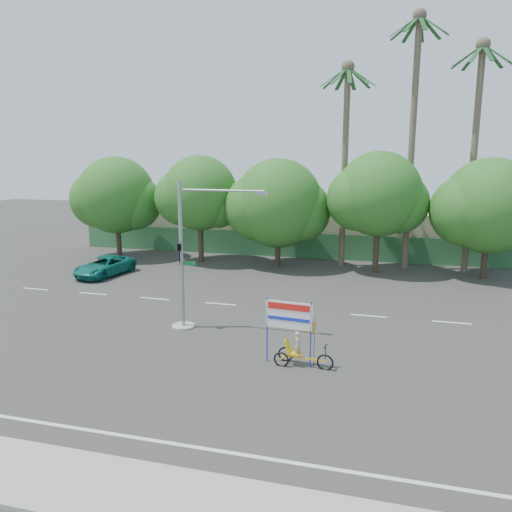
# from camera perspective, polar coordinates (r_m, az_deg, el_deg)

# --- Properties ---
(ground) EXTENTS (120.00, 120.00, 0.00)m
(ground) POSITION_cam_1_polar(r_m,az_deg,el_deg) (20.05, -6.14, -12.43)
(ground) COLOR #33302D
(ground) RESTS_ON ground
(sidewalk_near) EXTENTS (50.00, 2.40, 0.12)m
(sidewalk_near) POSITION_cam_1_polar(r_m,az_deg,el_deg) (14.20, -18.07, -23.73)
(sidewalk_near) COLOR gray
(sidewalk_near) RESTS_ON ground
(fence) EXTENTS (38.00, 0.08, 2.00)m
(fence) POSITION_cam_1_polar(r_m,az_deg,el_deg) (39.77, 5.00, 1.22)
(fence) COLOR #336B3D
(fence) RESTS_ON ground
(building_left) EXTENTS (12.00, 8.00, 4.00)m
(building_left) POSITION_cam_1_polar(r_m,az_deg,el_deg) (46.58, -6.21, 3.97)
(building_left) COLOR #BBB094
(building_left) RESTS_ON ground
(building_right) EXTENTS (14.00, 8.00, 3.60)m
(building_right) POSITION_cam_1_polar(r_m,az_deg,el_deg) (43.52, 16.52, 2.75)
(building_right) COLOR #BBB094
(building_right) RESTS_ON ground
(tree_far_left) EXTENTS (7.14, 6.00, 7.96)m
(tree_far_left) POSITION_cam_1_polar(r_m,az_deg,el_deg) (40.88, -15.72, 6.44)
(tree_far_left) COLOR #473828
(tree_far_left) RESTS_ON ground
(tree_left) EXTENTS (6.66, 5.60, 8.07)m
(tree_left) POSITION_cam_1_polar(r_m,az_deg,el_deg) (37.78, -6.50, 6.86)
(tree_left) COLOR #473828
(tree_left) RESTS_ON ground
(tree_center) EXTENTS (7.62, 6.40, 7.85)m
(tree_center) POSITION_cam_1_polar(r_m,az_deg,el_deg) (36.08, 2.47, 5.75)
(tree_center) COLOR #473828
(tree_center) RESTS_ON ground
(tree_right) EXTENTS (6.90, 5.80, 8.36)m
(tree_right) POSITION_cam_1_polar(r_m,az_deg,el_deg) (35.17, 13.76, 6.54)
(tree_right) COLOR #473828
(tree_right) RESTS_ON ground
(tree_far_right) EXTENTS (7.38, 6.20, 7.94)m
(tree_far_right) POSITION_cam_1_polar(r_m,az_deg,el_deg) (35.76, 25.02, 4.91)
(tree_far_right) COLOR #473828
(tree_far_right) RESTS_ON ground
(palm_tall) EXTENTS (3.73, 3.79, 17.45)m
(palm_tall) POSITION_cam_1_polar(r_m,az_deg,el_deg) (36.64, 17.54, 14.73)
(palm_tall) COLOR #70604C
(palm_tall) RESTS_ON ground
(palm_mid) EXTENTS (3.73, 3.79, 15.45)m
(palm_mid) POSITION_cam_1_polar(r_m,az_deg,el_deg) (36.94, 23.79, 12.60)
(palm_mid) COLOR #70604C
(palm_mid) RESTS_ON ground
(palm_short) EXTENTS (3.73, 3.79, 14.45)m
(palm_short) POSITION_cam_1_polar(r_m,az_deg,el_deg) (36.69, 10.18, 12.56)
(palm_short) COLOR #70604C
(palm_short) RESTS_ON ground
(traffic_signal) EXTENTS (4.72, 1.10, 7.00)m
(traffic_signal) POSITION_cam_1_polar(r_m,az_deg,el_deg) (23.43, -7.81, -1.39)
(traffic_signal) COLOR gray
(traffic_signal) RESTS_ON ground
(trike_billboard) EXTENTS (2.74, 0.73, 2.70)m
(trike_billboard) POSITION_cam_1_polar(r_m,az_deg,el_deg) (19.69, 4.47, -9.43)
(trike_billboard) COLOR black
(trike_billboard) RESTS_ON ground
(pickup_truck) EXTENTS (2.86, 4.95, 1.30)m
(pickup_truck) POSITION_cam_1_polar(r_m,az_deg,el_deg) (35.42, -16.92, -1.12)
(pickup_truck) COLOR #0F6A5E
(pickup_truck) RESTS_ON ground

